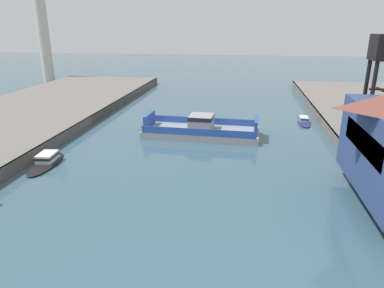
% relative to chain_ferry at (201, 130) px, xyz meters
% --- Properties ---
extents(chain_ferry, '(18.38, 7.64, 3.47)m').
position_rel_chain_ferry_xyz_m(chain_ferry, '(0.00, 0.00, 0.00)').
color(chain_ferry, '#939399').
rests_on(chain_ferry, ground).
extents(moored_boat_near_left, '(2.11, 6.99, 1.08)m').
position_rel_chain_ferry_xyz_m(moored_boat_near_left, '(17.41, 10.71, -0.67)').
color(moored_boat_near_left, navy).
rests_on(moored_boat_near_left, ground).
extents(moored_boat_near_right, '(3.55, 8.45, 1.38)m').
position_rel_chain_ferry_xyz_m(moored_boat_near_right, '(-17.98, -14.72, -0.55)').
color(moored_boat_near_right, black).
rests_on(moored_boat_near_right, ground).
extents(smokestack_distant_a, '(3.60, 3.60, 32.42)m').
position_rel_chain_ferry_xyz_m(smokestack_distant_a, '(-53.88, 48.65, 16.16)').
color(smokestack_distant_a, beige).
rests_on(smokestack_distant_a, ground).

